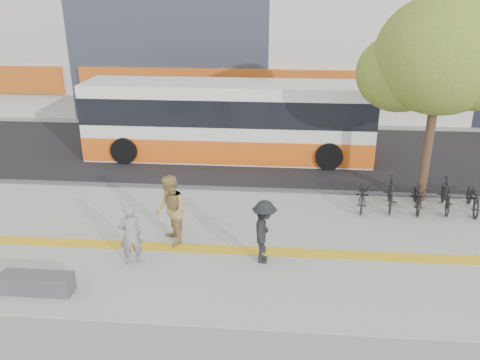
# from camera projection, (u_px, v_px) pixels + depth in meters

# --- Properties ---
(ground) EXTENTS (120.00, 120.00, 0.00)m
(ground) POSITION_uv_depth(u_px,v_px,m) (165.00, 271.00, 11.74)
(ground) COLOR slate
(ground) RESTS_ON ground
(sidewalk) EXTENTS (40.00, 7.00, 0.08)m
(sidewalk) POSITION_uv_depth(u_px,v_px,m) (178.00, 240.00, 13.11)
(sidewalk) COLOR gray
(sidewalk) RESTS_ON ground
(tactile_strip) EXTENTS (40.00, 0.45, 0.01)m
(tactile_strip) POSITION_uv_depth(u_px,v_px,m) (174.00, 247.00, 12.63)
(tactile_strip) COLOR gold
(tactile_strip) RESTS_ON sidewalk
(street) EXTENTS (40.00, 8.00, 0.06)m
(street) POSITION_uv_depth(u_px,v_px,m) (215.00, 152.00, 20.05)
(street) COLOR black
(street) RESTS_ON ground
(curb) EXTENTS (40.00, 0.25, 0.14)m
(curb) POSITION_uv_depth(u_px,v_px,m) (199.00, 189.00, 16.34)
(curb) COLOR #3E3E41
(curb) RESTS_ON ground
(bench) EXTENTS (1.60, 0.45, 0.45)m
(bench) POSITION_uv_depth(u_px,v_px,m) (37.00, 283.00, 10.72)
(bench) COLOR #3E3E41
(bench) RESTS_ON sidewalk
(street_tree) EXTENTS (4.40, 3.80, 6.31)m
(street_tree) POSITION_uv_depth(u_px,v_px,m) (439.00, 58.00, 13.95)
(street_tree) COLOR #382519
(street_tree) RESTS_ON sidewalk
(bus) EXTENTS (11.13, 2.64, 2.96)m
(bus) POSITION_uv_depth(u_px,v_px,m) (228.00, 123.00, 19.01)
(bus) COLOR silver
(bus) RESTS_ON street
(bicycle_row) EXTENTS (4.91, 1.77, 0.99)m
(bicycle_row) POSITION_uv_depth(u_px,v_px,m) (431.00, 195.00, 14.65)
(bicycle_row) COLOR black
(bicycle_row) RESTS_ON sidewalk
(seated_woman) EXTENTS (0.67, 0.59, 1.55)m
(seated_woman) POSITION_uv_depth(u_px,v_px,m) (130.00, 234.00, 11.67)
(seated_woman) COLOR black
(seated_woman) RESTS_ON sidewalk
(pedestrian_tan) EXTENTS (1.05, 1.15, 1.90)m
(pedestrian_tan) POSITION_uv_depth(u_px,v_px,m) (171.00, 211.00, 12.50)
(pedestrian_tan) COLOR #9E804A
(pedestrian_tan) RESTS_ON sidewalk
(pedestrian_dark) EXTENTS (0.62, 1.06, 1.62)m
(pedestrian_dark) POSITION_uv_depth(u_px,v_px,m) (264.00, 232.00, 11.73)
(pedestrian_dark) COLOR black
(pedestrian_dark) RESTS_ON sidewalk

